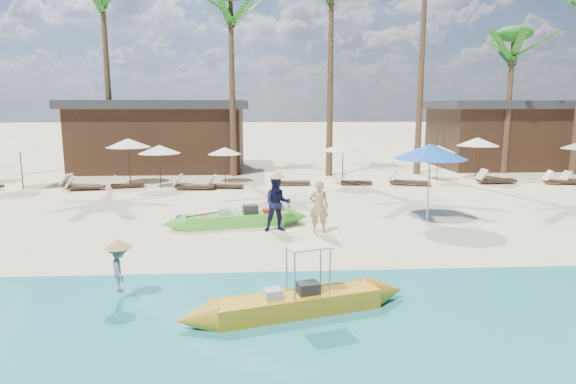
{
  "coord_description": "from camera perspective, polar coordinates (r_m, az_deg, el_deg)",
  "views": [
    {
      "loc": [
        -1.86,
        -13.45,
        3.86
      ],
      "look_at": [
        -0.95,
        2.0,
        1.15
      ],
      "focal_mm": 30.0,
      "sensor_mm": 36.0,
      "label": 1
    }
  ],
  "objects": [
    {
      "name": "lounger_4_right",
      "position": [
        23.44,
        -11.3,
        0.81
      ],
      "size": [
        1.98,
        0.69,
        0.66
      ],
      "rotation": [
        0.0,
        0.0,
        -0.05
      ],
      "color": "#392217",
      "rests_on": "ground"
    },
    {
      "name": "lounger_3_left",
      "position": [
        24.8,
        -23.05,
        0.64
      ],
      "size": [
        1.79,
        0.75,
        0.59
      ],
      "rotation": [
        0.0,
        0.0,
        0.13
      ],
      "color": "#392217",
      "rests_on": "ground"
    },
    {
      "name": "lounger_7_right",
      "position": [
        25.08,
        13.81,
        1.31
      ],
      "size": [
        2.07,
        1.19,
        0.67
      ],
      "rotation": [
        0.0,
        0.0,
        -0.31
      ],
      "color": "#392217",
      "rests_on": "ground"
    },
    {
      "name": "palm_2",
      "position": [
        30.26,
        -21.07,
        19.43
      ],
      "size": [
        2.08,
        2.08,
        11.33
      ],
      "color": "brown",
      "rests_on": "ground"
    },
    {
      "name": "resort_parasol_7",
      "position": [
        26.93,
        17.38,
        4.9
      ],
      "size": [
        1.84,
        1.84,
        1.9
      ],
      "color": "#392217",
      "rests_on": "ground"
    },
    {
      "name": "tourist",
      "position": [
        15.01,
        3.67,
        -1.75
      ],
      "size": [
        0.65,
        0.47,
        1.66
      ],
      "primitive_type": "imported",
      "rotation": [
        0.0,
        0.0,
        3.01
      ],
      "color": "tan",
      "rests_on": "ground"
    },
    {
      "name": "lounger_6_left",
      "position": [
        24.3,
        0.25,
        1.28
      ],
      "size": [
        1.82,
        0.57,
        0.62
      ],
      "rotation": [
        0.0,
        0.0,
        -0.0
      ],
      "color": "#392217",
      "rests_on": "ground"
    },
    {
      "name": "wet_sand_strip",
      "position": [
        9.47,
        8.52,
        -14.22
      ],
      "size": [
        240.0,
        4.5,
        0.01
      ],
      "primitive_type": "cube",
      "color": "tan",
      "rests_on": "ground"
    },
    {
      "name": "lounger_4_left",
      "position": [
        24.83,
        -18.77,
        0.89
      ],
      "size": [
        1.71,
        0.89,
        0.56
      ],
      "rotation": [
        0.0,
        0.0,
        0.25
      ],
      "color": "#392217",
      "rests_on": "ground"
    },
    {
      "name": "resort_parasol_4",
      "position": [
        24.1,
        -15.01,
        4.91
      ],
      "size": [
        2.04,
        2.04,
        2.1
      ],
      "color": "#392217",
      "rests_on": "ground"
    },
    {
      "name": "lounger_9_left",
      "position": [
        28.28,
        29.56,
        1.21
      ],
      "size": [
        1.9,
        0.83,
        0.62
      ],
      "rotation": [
        0.0,
        0.0,
        -0.15
      ],
      "color": "#392217",
      "rests_on": "ground"
    },
    {
      "name": "lounger_5_left",
      "position": [
        23.6,
        -7.62,
        0.9
      ],
      "size": [
        1.75,
        0.76,
        0.58
      ],
      "rotation": [
        0.0,
        0.0,
        -0.14
      ],
      "color": "#392217",
      "rests_on": "ground"
    },
    {
      "name": "resort_parasol_5",
      "position": [
        25.37,
        -7.51,
        4.86
      ],
      "size": [
        1.78,
        1.78,
        1.83
      ],
      "color": "#392217",
      "rests_on": "ground"
    },
    {
      "name": "lounger_3_right",
      "position": [
        25.4,
        -23.6,
        0.83
      ],
      "size": [
        1.93,
        1.05,
        0.63
      ],
      "rotation": [
        0.0,
        0.0,
        -0.28
      ],
      "color": "#392217",
      "rests_on": "ground"
    },
    {
      "name": "resort_parasol_3",
      "position": [
        26.0,
        -18.42,
        5.53
      ],
      "size": [
        2.25,
        2.25,
        2.32
      ],
      "color": "#392217",
      "rests_on": "ground"
    },
    {
      "name": "palm_6",
      "position": [
        31.76,
        25.09,
        14.79
      ],
      "size": [
        2.08,
        2.08,
        8.51
      ],
      "color": "brown",
      "rests_on": "ground"
    },
    {
      "name": "resort_parasol_6",
      "position": [
        24.25,
        6.53,
        5.35
      ],
      "size": [
        2.1,
        2.1,
        2.16
      ],
      "color": "#392217",
      "rests_on": "ground"
    },
    {
      "name": "palm_4",
      "position": [
        28.31,
        5.17,
        21.28
      ],
      "size": [
        2.08,
        2.08,
        11.7
      ],
      "color": "brown",
      "rests_on": "ground"
    },
    {
      "name": "green_canoe",
      "position": [
        15.98,
        -5.99,
        -3.25
      ],
      "size": [
        5.4,
        1.43,
        0.69
      ],
      "rotation": [
        0.0,
        0.0,
        0.2
      ],
      "color": "#56D440",
      "rests_on": "ground"
    },
    {
      "name": "lounger_6_right",
      "position": [
        24.66,
        7.8,
        1.27
      ],
      "size": [
        1.69,
        0.68,
        0.56
      ],
      "rotation": [
        0.0,
        0.0,
        -0.11
      ],
      "color": "#392217",
      "rests_on": "ground"
    },
    {
      "name": "palm_3",
      "position": [
        28.16,
        -6.78,
        19.51
      ],
      "size": [
        2.08,
        2.08,
        10.52
      ],
      "color": "brown",
      "rests_on": "ground"
    },
    {
      "name": "resort_parasol_8",
      "position": [
        27.87,
        21.57,
        5.56
      ],
      "size": [
        2.23,
        2.23,
        2.3
      ],
      "color": "#392217",
      "rests_on": "ground"
    },
    {
      "name": "ground",
      "position": [
        14.11,
        4.34,
        -5.97
      ],
      "size": [
        240.0,
        240.0,
        0.0
      ],
      "primitive_type": "plane",
      "color": "beige",
      "rests_on": "ground"
    },
    {
      "name": "blue_umbrella",
      "position": [
        16.82,
        16.52,
        4.63
      ],
      "size": [
        2.5,
        2.5,
        2.69
      ],
      "color": "#99999E",
      "rests_on": "ground"
    },
    {
      "name": "pavilion_west",
      "position": [
        31.59,
        -14.69,
        6.58
      ],
      "size": [
        10.8,
        6.6,
        4.3
      ],
      "color": "#392217",
      "rests_on": "ground"
    },
    {
      "name": "vendor_yellow",
      "position": [
        10.4,
        -19.34,
        -8.52
      ],
      "size": [
        0.56,
        0.72,
        0.98
      ],
      "primitive_type": "imported",
      "rotation": [
        0.0,
        0.0,
        1.92
      ],
      "color": "gray",
      "rests_on": "ground"
    },
    {
      "name": "vendor_green",
      "position": [
        15.14,
        -1.26,
        -1.4
      ],
      "size": [
        0.91,
        0.73,
        1.77
      ],
      "primitive_type": "imported",
      "rotation": [
        0.0,
        0.0,
        0.07
      ],
      "color": "#141537",
      "rests_on": "ground"
    },
    {
      "name": "lounger_7_left",
      "position": [
        25.08,
        14.14,
        1.28
      ],
      "size": [
        2.02,
        1.18,
        0.65
      ],
      "rotation": [
        0.0,
        0.0,
        -0.32
      ],
      "color": "#392217",
      "rests_on": "ground"
    },
    {
      "name": "lounger_8_left",
      "position": [
        26.99,
        23.22,
        1.39
      ],
      "size": [
        2.02,
        0.7,
        0.68
      ],
      "rotation": [
        0.0,
        0.0,
        0.04
      ],
      "color": "#392217",
      "rests_on": "ground"
    },
    {
      "name": "resort_parasol_2",
      "position": [
        26.33,
        -29.25,
        4.86
      ],
      "size": [
        2.27,
        2.27,
        2.34
      ],
      "color": "#392217",
      "rests_on": "ground"
    },
    {
      "name": "pavilion_east",
      "position": [
        34.82,
        23.87,
        6.35
      ],
      "size": [
        8.8,
        6.6,
        4.3
      ],
      "color": "#392217",
      "rests_on": "ground"
    },
    {
      "name": "lounger_9_right",
      "position": [
        29.02,
        30.91,
        1.26
      ],
      "size": [
        1.78,
        0.77,
        0.59
      ],
      "rotation": [
        0.0,
        0.0,
        0.14
      ],
      "color": "#392217",
      "rests_on": "ground"
    },
    {
      "name": "yellow_canoe",
      "position": [
        9.35,
        1.19,
        -13.01
      ],
      "size": [
        4.99,
        1.74,
        1.32
      ],
      "rotation": [
        0.0,
        0.0,
        0.28
      ],
      "color": "orange",
      "rests_on": "ground"
    }
  ]
}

